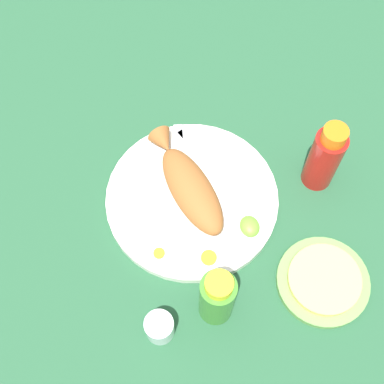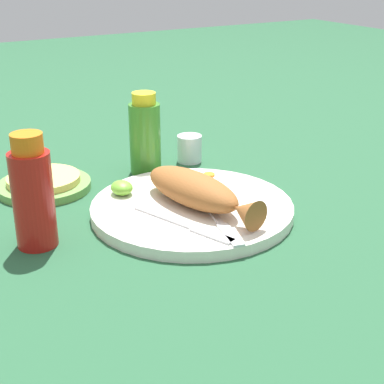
{
  "view_description": "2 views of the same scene",
  "coord_description": "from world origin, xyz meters",
  "px_view_note": "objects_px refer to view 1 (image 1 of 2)",
  "views": [
    {
      "loc": [
        0.42,
        -0.13,
        0.92
      ],
      "look_at": [
        0.0,
        0.0,
        0.04
      ],
      "focal_mm": 50.0,
      "sensor_mm": 36.0,
      "label": 1
    },
    {
      "loc": [
        -0.74,
        0.43,
        0.4
      ],
      "look_at": [
        0.0,
        0.0,
        0.04
      ],
      "focal_mm": 55.0,
      "sensor_mm": 36.0,
      "label": 2
    }
  ],
  "objects_px": {
    "fried_fish": "(189,185)",
    "salt_cup": "(160,328)",
    "tortilla_plate": "(323,282)",
    "main_plate": "(192,199)",
    "hot_sauce_bottle_green": "(217,297)",
    "fork_near": "(180,159)",
    "fork_far": "(205,158)",
    "hot_sauce_bottle_red": "(325,158)"
  },
  "relations": [
    {
      "from": "hot_sauce_bottle_green",
      "to": "tortilla_plate",
      "type": "height_order",
      "value": "hot_sauce_bottle_green"
    },
    {
      "from": "fried_fish",
      "to": "fork_near",
      "type": "bearing_deg",
      "value": 166.87
    },
    {
      "from": "fried_fish",
      "to": "tortilla_plate",
      "type": "distance_m",
      "value": 0.29
    },
    {
      "from": "salt_cup",
      "to": "fried_fish",
      "type": "bearing_deg",
      "value": 152.71
    },
    {
      "from": "fork_far",
      "to": "hot_sauce_bottle_red",
      "type": "bearing_deg",
      "value": -135.39
    },
    {
      "from": "salt_cup",
      "to": "fork_far",
      "type": "bearing_deg",
      "value": 149.65
    },
    {
      "from": "main_plate",
      "to": "fork_near",
      "type": "height_order",
      "value": "fork_near"
    },
    {
      "from": "main_plate",
      "to": "fork_near",
      "type": "relative_size",
      "value": 1.76
    },
    {
      "from": "hot_sauce_bottle_red",
      "to": "fork_far",
      "type": "bearing_deg",
      "value": -115.26
    },
    {
      "from": "fork_near",
      "to": "hot_sauce_bottle_green",
      "type": "distance_m",
      "value": 0.3
    },
    {
      "from": "fork_near",
      "to": "hot_sauce_bottle_red",
      "type": "xyz_separation_m",
      "value": [
        0.1,
        0.24,
        0.06
      ]
    },
    {
      "from": "hot_sauce_bottle_red",
      "to": "main_plate",
      "type": "bearing_deg",
      "value": -95.0
    },
    {
      "from": "salt_cup",
      "to": "fork_near",
      "type": "bearing_deg",
      "value": 157.95
    },
    {
      "from": "main_plate",
      "to": "salt_cup",
      "type": "bearing_deg",
      "value": -29.14
    },
    {
      "from": "main_plate",
      "to": "salt_cup",
      "type": "height_order",
      "value": "salt_cup"
    },
    {
      "from": "main_plate",
      "to": "fork_near",
      "type": "xyz_separation_m",
      "value": [
        -0.08,
        0.0,
        0.01
      ]
    },
    {
      "from": "fork_near",
      "to": "fork_far",
      "type": "distance_m",
      "value": 0.05
    },
    {
      "from": "fried_fish",
      "to": "hot_sauce_bottle_green",
      "type": "relative_size",
      "value": 1.58
    },
    {
      "from": "fork_far",
      "to": "tortilla_plate",
      "type": "distance_m",
      "value": 0.32
    },
    {
      "from": "fork_far",
      "to": "hot_sauce_bottle_green",
      "type": "distance_m",
      "value": 0.29
    },
    {
      "from": "salt_cup",
      "to": "tortilla_plate",
      "type": "relative_size",
      "value": 0.33
    },
    {
      "from": "fried_fish",
      "to": "fork_near",
      "type": "xyz_separation_m",
      "value": [
        -0.07,
        0.0,
        -0.02
      ]
    },
    {
      "from": "fork_near",
      "to": "hot_sauce_bottle_red",
      "type": "height_order",
      "value": "hot_sauce_bottle_red"
    },
    {
      "from": "fried_fish",
      "to": "tortilla_plate",
      "type": "bearing_deg",
      "value": 26.28
    },
    {
      "from": "hot_sauce_bottle_green",
      "to": "tortilla_plate",
      "type": "bearing_deg",
      "value": 86.85
    },
    {
      "from": "fork_near",
      "to": "salt_cup",
      "type": "distance_m",
      "value": 0.32
    },
    {
      "from": "hot_sauce_bottle_green",
      "to": "tortilla_plate",
      "type": "distance_m",
      "value": 0.21
    },
    {
      "from": "main_plate",
      "to": "tortilla_plate",
      "type": "height_order",
      "value": "main_plate"
    },
    {
      "from": "hot_sauce_bottle_red",
      "to": "salt_cup",
      "type": "distance_m",
      "value": 0.42
    },
    {
      "from": "main_plate",
      "to": "fried_fish",
      "type": "bearing_deg",
      "value": -169.08
    },
    {
      "from": "fork_near",
      "to": "fork_far",
      "type": "bearing_deg",
      "value": -90.23
    },
    {
      "from": "tortilla_plate",
      "to": "hot_sauce_bottle_red",
      "type": "bearing_deg",
      "value": 160.34
    },
    {
      "from": "main_plate",
      "to": "hot_sauce_bottle_green",
      "type": "bearing_deg",
      "value": -5.63
    },
    {
      "from": "main_plate",
      "to": "fork_far",
      "type": "distance_m",
      "value": 0.09
    },
    {
      "from": "hot_sauce_bottle_green",
      "to": "fork_near",
      "type": "bearing_deg",
      "value": 175.91
    },
    {
      "from": "main_plate",
      "to": "hot_sauce_bottle_green",
      "type": "height_order",
      "value": "hot_sauce_bottle_green"
    },
    {
      "from": "fork_near",
      "to": "fork_far",
      "type": "height_order",
      "value": "same"
    },
    {
      "from": "fried_fish",
      "to": "hot_sauce_bottle_green",
      "type": "bearing_deg",
      "value": -15.59
    },
    {
      "from": "fried_fish",
      "to": "salt_cup",
      "type": "bearing_deg",
      "value": -38.21
    },
    {
      "from": "hot_sauce_bottle_green",
      "to": "salt_cup",
      "type": "height_order",
      "value": "hot_sauce_bottle_green"
    },
    {
      "from": "fork_far",
      "to": "tortilla_plate",
      "type": "xyz_separation_m",
      "value": [
        0.29,
        0.13,
        -0.01
      ]
    },
    {
      "from": "fork_near",
      "to": "salt_cup",
      "type": "xyz_separation_m",
      "value": [
        0.3,
        -0.12,
        0.0
      ]
    }
  ]
}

